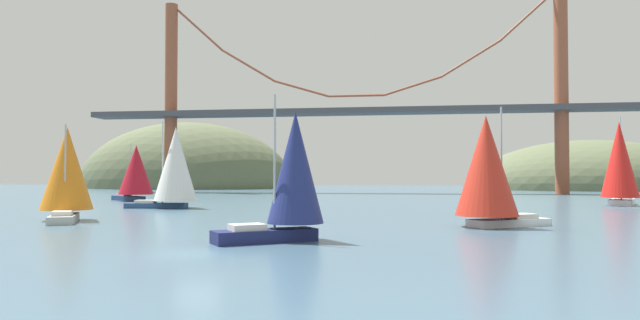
{
  "coord_description": "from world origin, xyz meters",
  "views": [
    {
      "loc": [
        10.33,
        -27.02,
        3.96
      ],
      "look_at": [
        0.0,
        41.9,
        5.78
      ],
      "focal_mm": 31.64,
      "sensor_mm": 36.0,
      "label": 1
    }
  ],
  "objects_px": {
    "sailboat_navy_sail": "(292,174)",
    "sailboat_red_spinnaker": "(620,163)",
    "sailboat_white_mainsail": "(175,165)",
    "sailboat_crimson_sail": "(136,171)",
    "sailboat_orange_sail": "(67,171)",
    "sailboat_scarlet_sail": "(487,168)"
  },
  "relations": [
    {
      "from": "sailboat_scarlet_sail",
      "to": "sailboat_navy_sail",
      "type": "xyz_separation_m",
      "value": [
        -12.9,
        -10.77,
        -0.46
      ]
    },
    {
      "from": "sailboat_navy_sail",
      "to": "sailboat_white_mainsail",
      "type": "xyz_separation_m",
      "value": [
        -20.18,
        30.1,
        1.07
      ]
    },
    {
      "from": "sailboat_orange_sail",
      "to": "sailboat_white_mainsail",
      "type": "bearing_deg",
      "value": 84.16
    },
    {
      "from": "sailboat_navy_sail",
      "to": "sailboat_crimson_sail",
      "type": "bearing_deg",
      "value": 125.7
    },
    {
      "from": "sailboat_white_mainsail",
      "to": "sailboat_crimson_sail",
      "type": "bearing_deg",
      "value": 128.96
    },
    {
      "from": "sailboat_scarlet_sail",
      "to": "sailboat_navy_sail",
      "type": "relative_size",
      "value": 1.05
    },
    {
      "from": "sailboat_red_spinnaker",
      "to": "sailboat_white_mainsail",
      "type": "xyz_separation_m",
      "value": [
        -54.07,
        -13.44,
        -0.41
      ]
    },
    {
      "from": "sailboat_scarlet_sail",
      "to": "sailboat_white_mainsail",
      "type": "height_order",
      "value": "sailboat_white_mainsail"
    },
    {
      "from": "sailboat_navy_sail",
      "to": "sailboat_scarlet_sail",
      "type": "bearing_deg",
      "value": 39.87
    },
    {
      "from": "sailboat_scarlet_sail",
      "to": "sailboat_crimson_sail",
      "type": "height_order",
      "value": "sailboat_scarlet_sail"
    },
    {
      "from": "sailboat_scarlet_sail",
      "to": "sailboat_navy_sail",
      "type": "height_order",
      "value": "sailboat_scarlet_sail"
    },
    {
      "from": "sailboat_navy_sail",
      "to": "sailboat_red_spinnaker",
      "type": "distance_m",
      "value": 55.19
    },
    {
      "from": "sailboat_scarlet_sail",
      "to": "sailboat_orange_sail",
      "type": "relative_size",
      "value": 1.12
    },
    {
      "from": "sailboat_red_spinnaker",
      "to": "sailboat_orange_sail",
      "type": "relative_size",
      "value": 1.4
    },
    {
      "from": "sailboat_white_mainsail",
      "to": "sailboat_scarlet_sail",
      "type": "bearing_deg",
      "value": -30.3
    },
    {
      "from": "sailboat_navy_sail",
      "to": "sailboat_crimson_sail",
      "type": "relative_size",
      "value": 0.97
    },
    {
      "from": "sailboat_scarlet_sail",
      "to": "sailboat_crimson_sail",
      "type": "xyz_separation_m",
      "value": [
        -46.07,
        35.39,
        0.03
      ]
    },
    {
      "from": "sailboat_white_mainsail",
      "to": "sailboat_crimson_sail",
      "type": "distance_m",
      "value": 20.66
    },
    {
      "from": "sailboat_red_spinnaker",
      "to": "sailboat_crimson_sail",
      "type": "height_order",
      "value": "sailboat_red_spinnaker"
    },
    {
      "from": "sailboat_scarlet_sail",
      "to": "sailboat_crimson_sail",
      "type": "distance_m",
      "value": 58.09
    },
    {
      "from": "sailboat_navy_sail",
      "to": "sailboat_white_mainsail",
      "type": "bearing_deg",
      "value": 123.84
    },
    {
      "from": "sailboat_orange_sail",
      "to": "sailboat_crimson_sail",
      "type": "relative_size",
      "value": 0.92
    }
  ]
}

